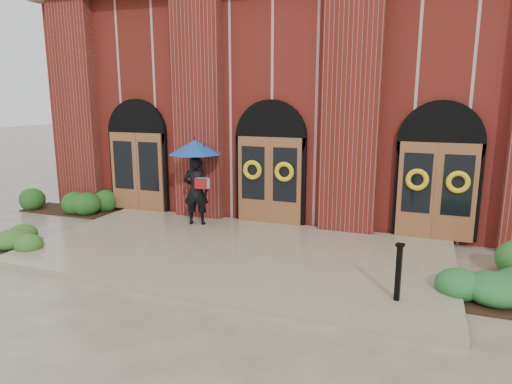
% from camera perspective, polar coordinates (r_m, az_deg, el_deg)
% --- Properties ---
extents(ground, '(90.00, 90.00, 0.00)m').
position_cam_1_polar(ground, '(11.08, -2.92, -8.10)').
color(ground, gray).
rests_on(ground, ground).
extents(landing, '(10.00, 5.30, 0.15)m').
position_cam_1_polar(landing, '(11.18, -2.62, -7.49)').
color(landing, tan).
rests_on(landing, ground).
extents(church_building, '(16.20, 12.53, 7.00)m').
position_cam_1_polar(church_building, '(18.80, 7.78, 10.92)').
color(church_building, maroon).
rests_on(church_building, ground).
extents(man_with_umbrella, '(1.86, 1.86, 2.43)m').
position_cam_1_polar(man_with_umbrella, '(13.03, -7.59, 3.26)').
color(man_with_umbrella, black).
rests_on(man_with_umbrella, landing).
extents(metal_post, '(0.17, 0.17, 1.07)m').
position_cam_1_polar(metal_post, '(8.69, 17.39, -9.39)').
color(metal_post, black).
rests_on(metal_post, landing).
extents(hedge_wall_left, '(2.74, 1.10, 0.70)m').
position_cam_1_polar(hedge_wall_left, '(16.52, -22.46, -1.02)').
color(hedge_wall_left, '#1E4918').
rests_on(hedge_wall_left, ground).
extents(hedge_front_left, '(1.32, 1.13, 0.47)m').
position_cam_1_polar(hedge_front_left, '(12.96, -26.45, -5.29)').
color(hedge_front_left, '#2D591E').
rests_on(hedge_front_left, ground).
extents(hedge_front_right, '(1.53, 1.31, 0.54)m').
position_cam_1_polar(hedge_front_right, '(9.81, 27.08, -10.47)').
color(hedge_front_right, '#215C26').
rests_on(hedge_front_right, ground).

